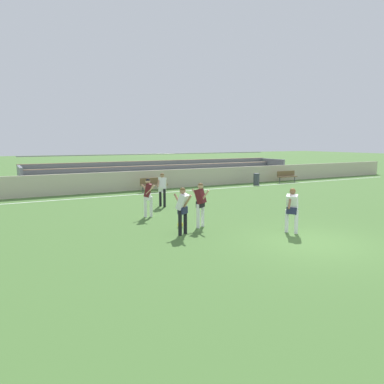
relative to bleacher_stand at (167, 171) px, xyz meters
The scene contains 13 objects.
ground_plane 17.82m from the bleacher_stand, 98.82° to the right, with size 160.00×160.00×0.00m, color #477033.
field_line_sideline 5.46m from the bleacher_stand, 120.46° to the right, with size 44.00×0.12×0.01m, color white.
sideline_wall 3.93m from the bleacher_stand, 134.18° to the right, with size 48.00×0.16×1.29m, color beige.
bleacher_stand is the anchor object (origin of this frame).
bench_near_bin 4.77m from the bleacher_stand, 125.01° to the right, with size 1.80×0.40×0.90m.
bench_centre_sideline 9.50m from the bleacher_stand, 24.22° to the right, with size 1.80×0.40×0.90m.
trash_bin 6.86m from the bleacher_stand, 36.96° to the right, with size 0.44×0.44×0.86m, color #3D424C.
player_white_pressing_high 15.81m from the bleacher_stand, 112.31° to the right, with size 0.54×0.69×1.68m.
player_dark_overlapping 14.79m from the bleacher_stand, 109.38° to the right, with size 0.52×0.71×1.71m.
player_dark_trailing_run 12.73m from the bleacher_stand, 117.99° to the right, with size 0.48×0.65×1.68m.
player_white_dropping_back 16.44m from the bleacher_stand, 98.58° to the right, with size 0.71×0.54×1.63m.
player_white_wide_right 10.21m from the bleacher_stand, 115.66° to the right, with size 0.72×0.51×1.69m.
soccer_ball 14.77m from the bleacher_stand, 112.36° to the right, with size 0.22×0.22×0.22m, color yellow.
Camera 1 is at (-8.90, -8.27, 3.29)m, focal length 34.12 mm.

